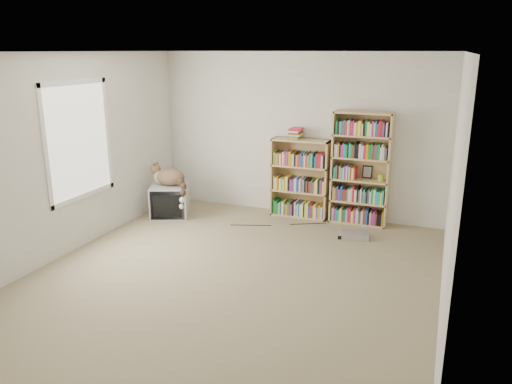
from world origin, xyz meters
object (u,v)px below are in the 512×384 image
(bookcase_tall, at_px, (361,171))
(bookcase_short, at_px, (300,182))
(crt_tv, at_px, (170,201))
(cat, at_px, (171,180))
(dvd_player, at_px, (354,235))

(bookcase_tall, xyz_separation_m, bookcase_short, (-0.92, 0.00, -0.25))
(crt_tv, height_order, cat, cat)
(crt_tv, bearing_deg, dvd_player, -21.06)
(cat, distance_m, bookcase_tall, 2.87)
(crt_tv, relative_size, bookcase_short, 0.59)
(crt_tv, distance_m, dvd_player, 2.89)
(bookcase_tall, bearing_deg, dvd_player, -84.09)
(cat, height_order, bookcase_tall, bookcase_tall)
(crt_tv, height_order, bookcase_tall, bookcase_tall)
(bookcase_tall, xyz_separation_m, dvd_player, (0.07, -0.67, -0.76))
(bookcase_short, height_order, dvd_player, bookcase_short)
(cat, bearing_deg, crt_tv, 170.85)
(bookcase_tall, bearing_deg, crt_tv, -165.01)
(cat, xyz_separation_m, dvd_player, (2.83, 0.08, -0.54))
(crt_tv, relative_size, cat, 0.97)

